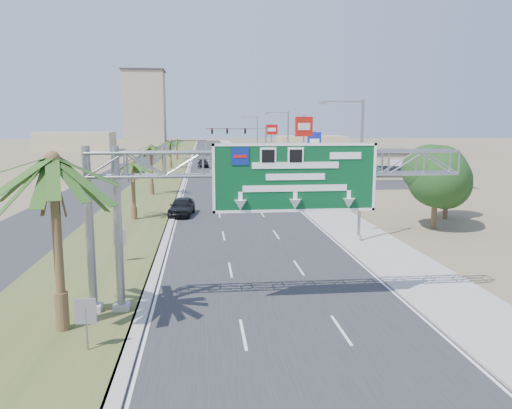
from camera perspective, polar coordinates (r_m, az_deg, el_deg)
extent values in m
cube|color=#28282B|center=(122.09, -4.52, 5.16)|extent=(12.00, 300.00, 0.02)
cube|color=#9E9B93|center=(122.62, -0.53, 5.22)|extent=(4.00, 300.00, 0.10)
cube|color=#425726|center=(122.21, -9.23, 5.10)|extent=(7.00, 300.00, 0.12)
cube|color=#28282B|center=(122.78, -12.51, 4.99)|extent=(8.00, 300.00, 0.02)
cylinder|color=gray|center=(22.53, -15.47, -2.95)|extent=(0.36, 0.36, 7.40)
cylinder|color=gray|center=(22.76, -18.46, -2.97)|extent=(0.36, 0.36, 7.40)
cube|color=#9E9B93|center=(23.49, -15.10, -11.33)|extent=(0.70, 0.70, 0.40)
cube|color=#9E9B93|center=(23.71, -18.03, -11.28)|extent=(0.70, 0.70, 0.40)
cube|color=#074621|center=(21.77, 4.50, 3.07)|extent=(7.20, 0.12, 3.00)
cube|color=navy|center=(21.30, -1.82, 5.53)|extent=(0.75, 0.03, 0.75)
cone|color=white|center=(21.84, 4.50, 0.05)|extent=(0.56, 0.56, 0.45)
cylinder|color=brown|center=(21.10, -21.70, -4.63)|extent=(0.36, 0.36, 7.00)
cylinder|color=brown|center=(21.86, -21.28, -11.43)|extent=(0.54, 0.54, 1.68)
cylinder|color=brown|center=(44.54, -13.84, 1.36)|extent=(0.36, 0.36, 5.00)
cylinder|color=brown|center=(44.82, -13.75, -1.04)|extent=(0.54, 0.54, 1.20)
cylinder|color=brown|center=(60.30, -11.87, 3.77)|extent=(0.36, 0.36, 5.80)
cylinder|color=brown|center=(60.53, -11.80, 1.69)|extent=(0.54, 0.54, 1.39)
cylinder|color=brown|center=(78.22, -10.57, 4.50)|extent=(0.36, 0.36, 4.50)
cylinder|color=brown|center=(78.37, -10.54, 3.25)|extent=(0.54, 0.54, 1.08)
cylinder|color=brown|center=(97.11, -9.74, 5.59)|extent=(0.36, 0.36, 5.20)
cylinder|color=brown|center=(97.24, -9.71, 4.43)|extent=(0.54, 0.54, 1.25)
cylinder|color=brown|center=(122.04, -9.02, 6.20)|extent=(0.36, 0.36, 4.80)
cylinder|color=brown|center=(122.15, -9.00, 5.34)|extent=(0.54, 0.54, 1.15)
cylinder|color=gray|center=(35.66, 11.88, 3.62)|extent=(0.20, 0.20, 10.00)
cylinder|color=gray|center=(35.14, 9.92, 11.52)|extent=(2.80, 0.12, 0.12)
cube|color=slate|center=(34.77, 7.65, 11.44)|extent=(0.50, 0.22, 0.18)
cylinder|color=#9E9B93|center=(36.40, 11.63, -3.84)|extent=(0.44, 0.44, 0.50)
cylinder|color=gray|center=(64.78, 3.65, 6.16)|extent=(0.20, 0.20, 10.00)
cylinder|color=gray|center=(64.50, 2.45, 10.46)|extent=(2.80, 0.12, 0.12)
cube|color=slate|center=(64.30, 1.19, 10.39)|extent=(0.50, 0.22, 0.18)
cylinder|color=#9E9B93|center=(65.20, 3.61, 1.98)|extent=(0.44, 0.44, 0.50)
cylinder|color=gray|center=(100.42, 0.13, 7.20)|extent=(0.20, 0.20, 10.00)
cylinder|color=gray|center=(100.23, -0.67, 9.97)|extent=(2.80, 0.12, 0.12)
cube|color=slate|center=(100.11, -1.48, 9.91)|extent=(0.50, 0.22, 0.18)
cylinder|color=#9E9B93|center=(100.68, 0.13, 4.50)|extent=(0.44, 0.44, 0.50)
cylinder|color=gray|center=(84.55, 1.13, 6.17)|extent=(0.28, 0.28, 8.00)
cylinder|color=gray|center=(83.95, -2.29, 8.67)|extent=(10.00, 0.18, 0.18)
cube|color=black|center=(83.87, -1.25, 8.40)|extent=(0.32, 0.18, 0.95)
cube|color=black|center=(83.67, -3.32, 8.39)|extent=(0.32, 0.18, 0.95)
cube|color=black|center=(83.58, -5.05, 8.37)|extent=(0.32, 0.18, 0.95)
sphere|color=red|center=(83.75, -1.24, 8.61)|extent=(0.22, 0.22, 0.22)
imported|color=black|center=(84.45, 1.13, 8.20)|extent=(0.16, 0.16, 0.60)
cylinder|color=#9E9B93|center=(84.81, 1.12, 3.67)|extent=(0.56, 0.56, 0.60)
cube|color=tan|center=(82.07, 12.00, 4.49)|extent=(18.00, 10.00, 4.00)
cylinder|color=brown|center=(42.52, 19.72, -0.01)|extent=(0.44, 0.44, 3.90)
sphere|color=#183211|center=(42.22, 19.91, 3.48)|extent=(4.50, 4.50, 4.50)
cylinder|color=brown|center=(47.44, 20.88, 0.45)|extent=(0.44, 0.44, 3.30)
sphere|color=#183211|center=(47.18, 21.03, 3.09)|extent=(3.50, 3.50, 3.50)
cylinder|color=gray|center=(19.69, -18.78, -13.39)|extent=(0.08, 0.08, 1.80)
cube|color=slate|center=(19.44, -18.89, -11.48)|extent=(0.75, 0.06, 0.95)
cylinder|color=gray|center=(31.06, -15.28, -4.98)|extent=(0.08, 0.08, 1.80)
cube|color=slate|center=(30.90, -15.34, -3.72)|extent=(0.75, 0.06, 0.95)
cube|color=tan|center=(263.46, -12.60, 10.86)|extent=(20.00, 16.00, 35.00)
cube|color=tan|center=(176.77, -19.88, 6.82)|extent=(24.00, 14.00, 6.00)
cube|color=tan|center=(155.52, 6.33, 6.88)|extent=(20.00, 12.00, 5.00)
imported|color=black|center=(46.39, -8.49, -0.24)|extent=(2.63, 5.17, 1.69)
imported|color=maroon|center=(61.36, -2.47, 2.04)|extent=(1.77, 4.75, 1.55)
imported|color=gray|center=(88.06, -2.12, 4.15)|extent=(2.71, 5.37, 1.46)
imported|color=black|center=(99.09, -6.08, 4.67)|extent=(2.25, 5.25, 1.51)
cylinder|color=gray|center=(62.39, 5.44, 5.79)|extent=(0.20, 0.20, 9.49)
cube|color=red|center=(62.29, 5.49, 8.86)|extent=(2.37, 1.07, 2.40)
cube|color=white|center=(62.11, 5.52, 8.86)|extent=(1.60, 0.59, 0.84)
cylinder|color=gray|center=(74.71, 6.65, 5.52)|extent=(0.20, 0.20, 7.46)
cube|color=navy|center=(74.61, 6.67, 7.08)|extent=(1.99, 0.91, 3.00)
cube|color=white|center=(74.44, 6.70, 7.07)|extent=(1.34, 0.48, 1.05)
cylinder|color=gray|center=(90.57, 1.79, 6.54)|extent=(0.20, 0.20, 8.56)
cube|color=red|center=(90.49, 1.80, 8.55)|extent=(2.22, 0.72, 1.80)
cube|color=white|center=(90.31, 1.82, 8.55)|extent=(1.52, 0.33, 0.63)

